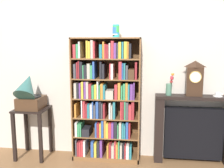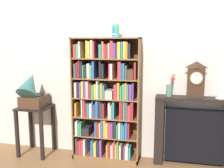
# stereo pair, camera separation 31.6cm
# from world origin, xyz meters

# --- Properties ---
(ground_plane) EXTENTS (7.72, 6.40, 0.02)m
(ground_plane) POSITION_xyz_m (0.00, 0.00, -0.01)
(ground_plane) COLOR brown
(wall_back) EXTENTS (4.72, 0.08, 2.60)m
(wall_back) POSITION_xyz_m (0.07, 0.29, 1.30)
(wall_back) COLOR beige
(wall_back) RESTS_ON ground
(bookshelf) EXTENTS (0.95, 0.30, 1.74)m
(bookshelf) POSITION_xyz_m (-0.01, 0.10, 0.83)
(bookshelf) COLOR brown
(bookshelf) RESTS_ON ground
(cup_stack) EXTENTS (0.09, 0.09, 0.17)m
(cup_stack) POSITION_xyz_m (0.14, 0.06, 1.82)
(cup_stack) COLOR #28B2B7
(cup_stack) RESTS_ON bookshelf
(side_table_left) EXTENTS (0.45, 0.44, 0.73)m
(side_table_left) POSITION_xyz_m (-1.08, 0.03, 0.52)
(side_table_left) COLOR black
(side_table_left) RESTS_ON ground
(gramophone) EXTENTS (0.34, 0.50, 0.57)m
(gramophone) POSITION_xyz_m (-1.08, -0.03, 0.97)
(gramophone) COLOR #472D1C
(gramophone) RESTS_ON side_table_left
(fireplace_mantel) EXTENTS (1.08, 0.23, 0.96)m
(fireplace_mantel) POSITION_xyz_m (1.22, 0.16, 0.47)
(fireplace_mantel) COLOR black
(fireplace_mantel) RESTS_ON ground
(mantel_clock) EXTENTS (0.21, 0.12, 0.48)m
(mantel_clock) POSITION_xyz_m (1.19, 0.14, 1.20)
(mantel_clock) COLOR #382316
(mantel_clock) RESTS_ON fireplace_mantel
(flower_vase) EXTENTS (0.11, 0.10, 0.30)m
(flower_vase) POSITION_xyz_m (0.87, 0.14, 1.07)
(flower_vase) COLOR #4C7A60
(flower_vase) RESTS_ON fireplace_mantel
(teacup_with_saucer) EXTENTS (0.12, 0.12, 0.05)m
(teacup_with_saucer) POSITION_xyz_m (1.51, 0.14, 0.98)
(teacup_with_saucer) COLOR white
(teacup_with_saucer) RESTS_ON fireplace_mantel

